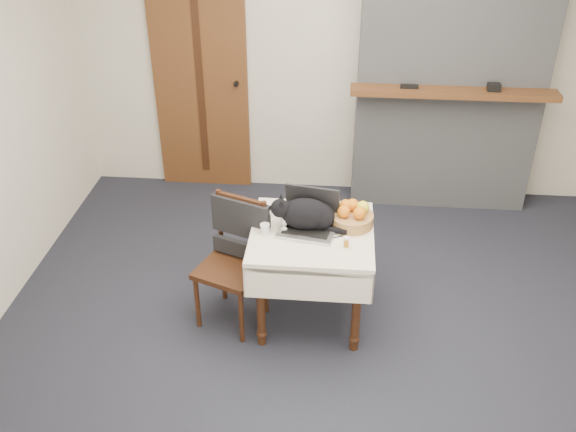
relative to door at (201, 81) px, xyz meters
The scene contains 12 objects.
ground 2.52m from the door, 58.72° to the right, with size 4.50×4.50×0.00m, color black.
room_shell 2.07m from the door, 51.56° to the right, with size 4.52×4.01×2.61m.
door is the anchor object (origin of this frame).
chimney 2.12m from the door, ahead, with size 1.62×0.48×2.60m.
side_table 2.16m from the door, 59.60° to the right, with size 0.78×0.78×0.70m.
laptop 2.09m from the door, 59.55° to the right, with size 0.40×0.36×0.26m.
cat 2.09m from the door, 60.00° to the right, with size 0.50×0.24×0.24m.
cream_jar 2.06m from the door, 67.54° to the right, with size 0.06×0.06×0.07m, color silver.
pill_bottle 2.39m from the door, 57.00° to the right, with size 0.03×0.03×0.07m.
fruit_basket 2.19m from the door, 52.55° to the right, with size 0.27×0.27×0.16m.
desk_clutter 2.23m from the door, 56.08° to the right, with size 0.12×0.01×0.01m, color black.
chair 1.96m from the door, 72.29° to the right, with size 0.51×0.51×0.89m.
Camera 1 is at (0.02, -3.27, 2.93)m, focal length 40.00 mm.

